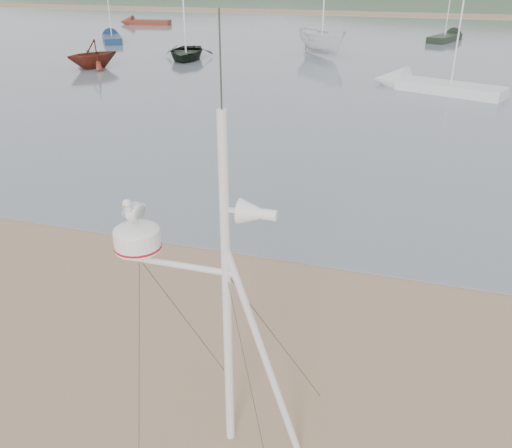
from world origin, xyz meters
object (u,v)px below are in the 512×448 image
(boat_red, at_px, (91,41))
(sailboat_dark_mid, at_px, (451,37))
(mast_rig, at_px, (222,361))
(boat_white, at_px, (323,19))
(sailboat_blue_near, at_px, (111,37))
(dinghy_red_far, at_px, (139,22))
(boat_dark, at_px, (184,23))
(sailboat_white_near, at_px, (417,84))

(boat_red, distance_m, sailboat_dark_mid, 29.86)
(mast_rig, distance_m, boat_white, 34.25)
(sailboat_blue_near, bearing_deg, dinghy_red_far, 108.52)
(sailboat_dark_mid, bearing_deg, boat_dark, -136.23)
(mast_rig, height_order, sailboat_white_near, sailboat_white_near)
(boat_red, bearing_deg, boat_white, 66.55)
(mast_rig, xyz_separation_m, dinghy_red_far, (-28.06, 49.64, -1.01))
(sailboat_white_near, bearing_deg, dinghy_red_far, 139.12)
(mast_rig, relative_size, boat_white, 1.11)
(boat_red, bearing_deg, boat_dark, 80.40)
(mast_rig, bearing_deg, sailboat_white_near, 86.45)
(mast_rig, bearing_deg, dinghy_red_far, 119.48)
(boat_dark, distance_m, boat_white, 9.40)
(mast_rig, xyz_separation_m, sailboat_dark_mid, (3.39, 45.74, -1.00))
(mast_rig, height_order, sailboat_dark_mid, mast_rig)
(dinghy_red_far, xyz_separation_m, sailboat_blue_near, (4.25, -12.67, 0.01))
(boat_dark, xyz_separation_m, sailboat_dark_mid, (17.01, 16.30, -2.02))
(dinghy_red_far, height_order, sailboat_blue_near, sailboat_blue_near)
(sailboat_dark_mid, height_order, sailboat_blue_near, sailboat_dark_mid)
(sailboat_dark_mid, height_order, dinghy_red_far, sailboat_dark_mid)
(sailboat_dark_mid, xyz_separation_m, sailboat_white_near, (-1.90, -21.69, -0.00))
(mast_rig, bearing_deg, sailboat_blue_near, 122.80)
(sailboat_dark_mid, bearing_deg, dinghy_red_far, 172.93)
(boat_red, height_order, sailboat_blue_near, sailboat_blue_near)
(boat_red, distance_m, sailboat_white_near, 19.15)
(boat_red, distance_m, dinghy_red_far, 27.21)
(boat_dark, xyz_separation_m, dinghy_red_far, (-14.44, 20.20, -2.03))
(mast_rig, height_order, boat_white, mast_rig)
(boat_dark, xyz_separation_m, sailboat_white_near, (15.12, -5.39, -2.02))
(mast_rig, distance_m, sailboat_white_near, 24.12)
(sailboat_dark_mid, distance_m, sailboat_blue_near, 28.59)
(mast_rig, distance_m, sailboat_dark_mid, 45.87)
(mast_rig, xyz_separation_m, sailboat_white_near, (1.49, 24.05, -1.00))
(mast_rig, bearing_deg, boat_white, 98.93)
(boat_red, distance_m, sailboat_blue_near, 13.95)
(mast_rig, relative_size, dinghy_red_far, 0.96)
(boat_white, distance_m, sailboat_white_near, 12.10)
(sailboat_white_near, distance_m, sailboat_blue_near, 28.41)
(boat_red, xyz_separation_m, dinghy_red_far, (-10.46, 25.09, -1.36))
(sailboat_dark_mid, relative_size, sailboat_blue_near, 1.05)
(mast_rig, xyz_separation_m, sailboat_blue_near, (-23.82, 36.96, -1.00))
(boat_dark, bearing_deg, sailboat_dark_mid, 29.27)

